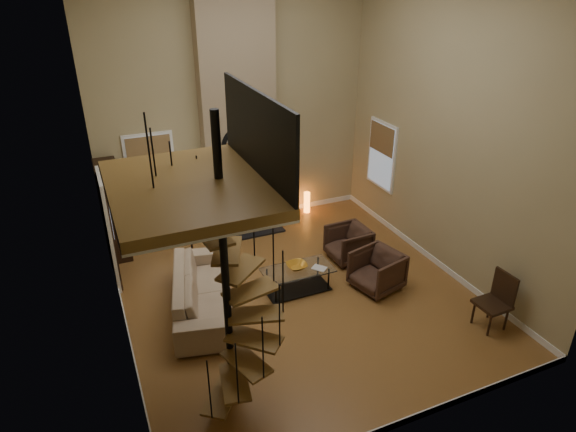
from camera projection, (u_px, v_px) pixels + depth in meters
name	position (u px, v px, depth m)	size (l,w,h in m)	color
ground	(297.00, 293.00, 9.15)	(6.00, 6.50, 0.01)	#AA7337
back_wall	(235.00, 104.00, 10.60)	(6.00, 0.02, 5.50)	tan
front_wall	(425.00, 243.00, 5.26)	(6.00, 0.02, 5.50)	tan
left_wall	(100.00, 179.00, 6.86)	(0.02, 6.50, 5.50)	tan
right_wall	(449.00, 129.00, 8.99)	(0.02, 6.50, 5.50)	tan
baseboard_back	(240.00, 218.00, 11.79)	(6.00, 0.02, 0.12)	white
baseboard_front	(399.00, 423.00, 6.46)	(6.00, 0.02, 0.12)	white
baseboard_left	(128.00, 333.00, 8.06)	(0.02, 6.50, 0.12)	white
baseboard_right	(430.00, 257.00, 10.19)	(0.02, 6.50, 0.12)	white
chimney_breast	(238.00, 107.00, 10.44)	(1.60, 0.38, 5.50)	#988263
hearth	(250.00, 231.00, 11.25)	(1.50, 0.60, 0.04)	black
firebox	(245.00, 205.00, 11.26)	(0.95, 0.02, 0.72)	black
mantel	(245.00, 182.00, 10.92)	(1.70, 0.18, 0.06)	white
mirror_frame	(243.00, 146.00, 10.62)	(0.94, 0.94, 0.10)	black
mirror_disc	(242.00, 146.00, 10.62)	(0.80, 0.80, 0.01)	white
vase_left	(220.00, 178.00, 10.69)	(0.24, 0.24, 0.25)	black
vase_right	(270.00, 172.00, 11.11)	(0.20, 0.20, 0.21)	#18544B
window_back	(151.00, 167.00, 10.40)	(1.02, 0.06, 1.52)	white
window_right	(382.00, 154.00, 11.13)	(0.06, 1.02, 1.52)	white
entry_door	(109.00, 230.00, 9.11)	(0.10, 1.05, 2.16)	white
loft	(197.00, 182.00, 5.50)	(1.70, 2.20, 1.09)	olive
spiral_stair	(227.00, 285.00, 6.25)	(1.47, 1.47, 4.06)	black
hutch	(113.00, 212.00, 10.03)	(0.43, 0.91, 2.04)	black
sofa	(202.00, 290.00, 8.56)	(2.46, 0.96, 0.72)	tan
armchair_near	(351.00, 243.00, 10.11)	(0.76, 0.78, 0.71)	#432A1F
armchair_far	(380.00, 269.00, 9.22)	(0.80, 0.82, 0.75)	#432A1F
coffee_table	(298.00, 277.00, 9.11)	(1.28, 0.64, 0.47)	silver
bowl	(297.00, 266.00, 9.06)	(0.37, 0.37, 0.09)	orange
book	(319.00, 269.00, 9.03)	(0.19, 0.25, 0.02)	gray
floor_lamp	(187.00, 196.00, 9.59)	(0.41, 0.41, 1.71)	black
accent_lamp	(307.00, 203.00, 12.09)	(0.15, 0.15, 0.53)	orange
side_chair	(497.00, 299.00, 8.11)	(0.50, 0.50, 1.01)	black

